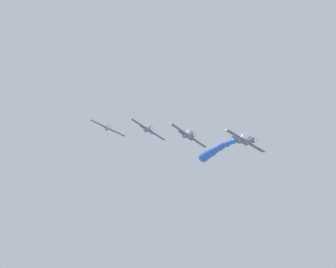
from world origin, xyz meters
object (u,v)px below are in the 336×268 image
at_px(airplane_left_inner, 189,135).
at_px(airplane_lead, 246,140).
at_px(airplane_right_inner, 149,129).
at_px(airplane_left_outer, 108,128).

bearing_deg(airplane_left_inner, airplane_lead, 140.02).
distance_m(airplane_lead, airplane_left_inner, 13.29).
bearing_deg(airplane_right_inner, airplane_left_outer, -35.93).
bearing_deg(airplane_left_inner, airplane_left_outer, -38.89).
bearing_deg(airplane_lead, airplane_left_outer, -39.30).
height_order(airplane_left_inner, airplane_right_inner, airplane_right_inner).
relative_size(airplane_left_inner, airplane_left_outer, 1.00).
bearing_deg(airplane_left_inner, airplane_right_inner, -41.95).
bearing_deg(airplane_lead, airplane_left_inner, -39.98).
distance_m(airplane_right_inner, airplane_left_outer, 11.19).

